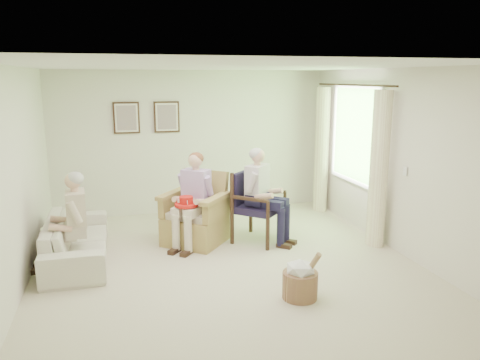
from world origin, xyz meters
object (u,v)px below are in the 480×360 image
Objects in this scene: person_sofa at (73,216)px; person_wicker at (196,193)px; wicker_armchair at (195,221)px; wood_armchair at (257,202)px; sofa at (77,239)px; red_hat at (186,203)px; hatbox at (300,279)px; person_dark at (261,189)px.

person_wicker is at bearing 99.60° from person_sofa.
wicker_armchair is 1.01× the size of wood_armchair.
sofa is (-1.69, -0.28, -0.05)m from wicker_armchair.
red_hat is 0.56× the size of hatbox.
wood_armchair is 0.53× the size of sofa.
hatbox is (2.52, -1.61, -0.48)m from person_sofa.
sofa is at bearing -131.53° from wicker_armchair.
hatbox is at bearing -140.67° from person_dark.
sofa is at bearing 179.69° from red_hat.
person_wicker reaches higher than person_sofa.
sofa is at bearing -136.27° from person_wicker.
wood_armchair is 1.80× the size of hatbox.
person_dark is at bearing -136.98° from wood_armchair.
person_sofa is 2.12× the size of hatbox.
person_wicker is at bearing -85.32° from sofa.
person_dark is 1.99m from hatbox.
sofa is 1.42× the size of person_dark.
red_hat reaches higher than sofa.
person_sofa is 3.03m from hatbox.
wicker_armchair is 0.50m from red_hat.
wicker_armchair is 0.78× the size of person_wicker.
person_dark is 1.13× the size of person_sofa.
sofa is at bearing 133.17° from person_dark.
hatbox is at bearing -126.72° from sofa.
wood_armchair is at bearing -86.06° from sofa.
red_hat is (-0.16, -0.15, -0.09)m from person_wicker.
person_wicker is 2.26m from hatbox.
red_hat is (1.52, 0.26, 0.00)m from person_sofa.
person_dark is at bearing 31.30° from person_wicker.
wicker_armchair is at bearing 104.05° from person_sofa.
wicker_armchair is 2.32m from hatbox.
person_sofa is (-0.00, -0.27, 0.42)m from sofa.
person_wicker reaches higher than wicker_armchair.
wicker_armchair is 0.76× the size of person_dark.
sofa is 1.60× the size of person_sofa.
person_wicker is at bearing 135.66° from wood_armchair.
hatbox reaches higher than sofa.
wood_armchair is 0.31m from person_dark.
hatbox is (0.84, -2.02, -0.57)m from person_wicker.
person_sofa reaches higher than red_hat.
wicker_armchair is 1.12m from person_dark.
person_dark is 2.66m from person_sofa.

